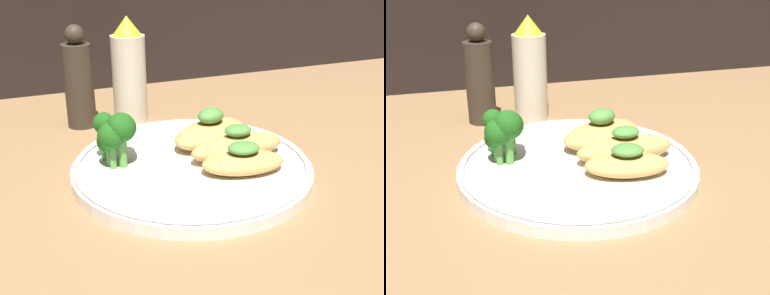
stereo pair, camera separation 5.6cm
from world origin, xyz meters
TOP-DOWN VIEW (x-y plane):
  - ground_plane at (0.00, 0.00)cm, footprint 180.00×180.00cm
  - plate at (0.00, 0.00)cm, footprint 28.06×28.06cm
  - grilled_meat_front at (4.43, -4.30)cm, footprint 10.21×6.48cm
  - grilled_meat_middle at (5.54, -0.76)cm, footprint 12.07×4.87cm
  - grilled_meat_back at (4.42, 4.58)cm, footprint 12.75×9.95cm
  - broccoli_bunch at (-8.05, 3.23)cm, footprint 4.89×5.78cm
  - sauce_bottle at (-1.46, 21.29)cm, footprint 5.09×5.09cm
  - pepper_grinder at (-8.99, 21.29)cm, footprint 4.21×4.21cm

SIDE VIEW (x-z plane):
  - ground_plane at x=0.00cm, z-range -1.00..0.00cm
  - plate at x=0.00cm, z-range -0.01..1.99cm
  - grilled_meat_front at x=4.43cm, z-range 0.97..4.54cm
  - grilled_meat_middle at x=5.54cm, z-range 0.89..5.14cm
  - grilled_meat_back at x=4.42cm, z-range 0.68..5.44cm
  - broccoli_bunch at x=-8.05cm, z-range 2.12..8.63cm
  - pepper_grinder at x=-8.99cm, z-range -0.72..14.16cm
  - sauce_bottle at x=-1.46cm, z-range -0.34..15.32cm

